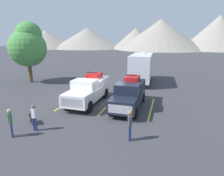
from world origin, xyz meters
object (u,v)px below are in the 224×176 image
at_px(person_b, 34,116).
at_px(person_c, 10,121).
at_px(camper_trailer_a, 141,67).
at_px(dog, 32,117).
at_px(pickup_truck_b, 129,93).
at_px(pickup_truck_a, 89,89).
at_px(person_a, 130,123).

height_order(person_b, person_c, person_c).
xyz_separation_m(camper_trailer_a, dog, (-5.25, -14.31, -1.61)).
bearing_deg(camper_trailer_a, pickup_truck_b, -88.03).
bearing_deg(pickup_truck_b, pickup_truck_a, 178.48).
xyz_separation_m(pickup_truck_b, person_b, (-4.68, -5.82, -0.20)).
bearing_deg(person_c, person_b, 52.97).
bearing_deg(person_c, person_a, 12.83).
relative_size(pickup_truck_b, camper_trailer_a, 0.69).
bearing_deg(person_a, pickup_truck_b, 101.57).
relative_size(pickup_truck_a, person_b, 3.49).
height_order(camper_trailer_a, person_c, camper_trailer_a).
distance_m(person_c, dog, 1.95).
bearing_deg(pickup_truck_a, pickup_truck_b, -1.52).
bearing_deg(camper_trailer_a, person_a, -84.49).
relative_size(pickup_truck_a, pickup_truck_b, 1.01).
relative_size(pickup_truck_a, person_c, 3.43).
bearing_deg(dog, person_c, -86.27).
height_order(camper_trailer_a, dog, camper_trailer_a).
xyz_separation_m(pickup_truck_a, camper_trailer_a, (3.30, 9.25, 0.85)).
xyz_separation_m(camper_trailer_a, person_a, (1.42, -14.69, -1.05)).
xyz_separation_m(pickup_truck_a, person_c, (-1.83, -6.94, -0.23)).
distance_m(pickup_truck_b, person_a, 5.46).
distance_m(pickup_truck_a, camper_trailer_a, 9.85).
distance_m(person_a, dog, 6.70).
xyz_separation_m(pickup_truck_b, dog, (-5.57, -4.97, -0.71)).
bearing_deg(person_b, person_c, -127.03).
bearing_deg(person_b, person_a, 4.60).
height_order(camper_trailer_a, person_b, camper_trailer_a).
bearing_deg(dog, pickup_truck_b, 41.71).
bearing_deg(person_a, dog, 176.70).
height_order(pickup_truck_b, dog, pickup_truck_b).
height_order(camper_trailer_a, person_a, camper_trailer_a).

